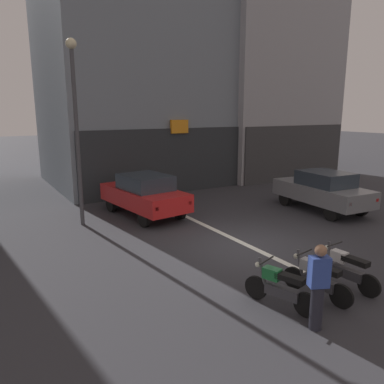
% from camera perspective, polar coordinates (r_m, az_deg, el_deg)
% --- Properties ---
extents(ground_plane, '(120.00, 120.00, 0.00)m').
position_cam_1_polar(ground_plane, '(11.54, 8.68, -8.19)').
color(ground_plane, '#333338').
extents(lane_centre_line, '(0.20, 18.00, 0.01)m').
position_cam_1_polar(lane_centre_line, '(16.38, -4.84, -1.92)').
color(lane_centre_line, silver).
rests_on(lane_centre_line, ground).
extents(building_far_right, '(8.03, 9.24, 11.77)m').
position_cam_1_polar(building_far_right, '(26.28, 8.62, 16.22)').
color(building_far_right, '#9E9EA3').
rests_on(building_far_right, ground).
extents(car_red_crossing_near, '(2.24, 4.28, 1.64)m').
position_cam_1_polar(car_red_crossing_near, '(14.52, -7.35, -0.24)').
color(car_red_crossing_near, black).
rests_on(car_red_crossing_near, ground).
extents(car_grey_parked_kerbside, '(2.09, 4.23, 1.64)m').
position_cam_1_polar(car_grey_parked_kerbside, '(16.04, 19.43, 0.35)').
color(car_grey_parked_kerbside, black).
rests_on(car_grey_parked_kerbside, ground).
extents(car_white_down_street, '(2.03, 4.21, 1.64)m').
position_cam_1_polar(car_white_down_street, '(23.61, -8.67, 4.54)').
color(car_white_down_street, black).
rests_on(car_white_down_street, ground).
extents(street_lamp, '(0.36, 0.36, 6.36)m').
position_cam_1_polar(street_lamp, '(13.49, -17.44, 11.29)').
color(street_lamp, '#47474C').
rests_on(street_lamp, ground).
extents(motorcycle_green_row_leftmost, '(0.67, 1.61, 0.98)m').
position_cam_1_polar(motorcycle_green_row_leftmost, '(8.12, 13.33, -14.00)').
color(motorcycle_green_row_leftmost, black).
rests_on(motorcycle_green_row_leftmost, ground).
extents(motorcycle_silver_row_left_mid, '(0.55, 1.66, 0.98)m').
position_cam_1_polar(motorcycle_silver_row_left_mid, '(8.72, 18.56, -12.42)').
color(motorcycle_silver_row_left_mid, black).
rests_on(motorcycle_silver_row_left_mid, ground).
extents(motorcycle_white_row_centre, '(0.55, 1.67, 0.98)m').
position_cam_1_polar(motorcycle_white_row_centre, '(9.44, 22.54, -10.80)').
color(motorcycle_white_row_centre, black).
rests_on(motorcycle_white_row_centre, ground).
extents(person_by_motorcycles, '(0.42, 0.35, 1.67)m').
position_cam_1_polar(person_by_motorcycles, '(7.41, 18.79, -13.61)').
color(person_by_motorcycles, '#23232D').
rests_on(person_by_motorcycles, ground).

